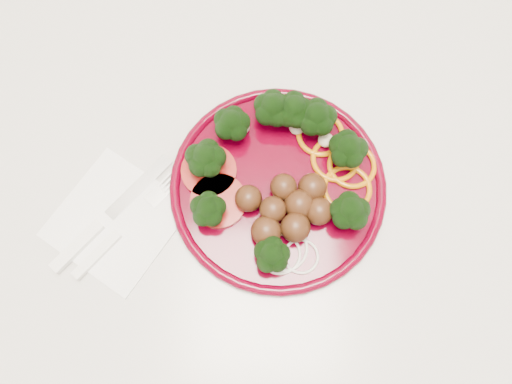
{
  "coord_description": "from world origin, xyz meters",
  "views": [
    {
      "loc": [
        -0.16,
        1.48,
        1.55
      ],
      "look_at": [
        -0.15,
        1.67,
        0.92
      ],
      "focal_mm": 35.0,
      "sensor_mm": 36.0,
      "label": 1
    }
  ],
  "objects_px": {
    "plate": "(279,179)",
    "napkin": "(116,220)",
    "fork": "(109,242)",
    "knife": "(97,227)"
  },
  "relations": [
    {
      "from": "plate",
      "to": "napkin",
      "type": "distance_m",
      "value": 0.23
    },
    {
      "from": "plate",
      "to": "napkin",
      "type": "xyz_separation_m",
      "value": [
        -0.22,
        -0.05,
        -0.02
      ]
    },
    {
      "from": "plate",
      "to": "knife",
      "type": "bearing_deg",
      "value": -166.71
    },
    {
      "from": "plate",
      "to": "knife",
      "type": "relative_size",
      "value": 1.8
    },
    {
      "from": "napkin",
      "to": "fork",
      "type": "relative_size",
      "value": 1.03
    },
    {
      "from": "plate",
      "to": "fork",
      "type": "bearing_deg",
      "value": -160.84
    },
    {
      "from": "napkin",
      "to": "knife",
      "type": "xyz_separation_m",
      "value": [
        -0.02,
        -0.01,
        0.01
      ]
    },
    {
      "from": "fork",
      "to": "napkin",
      "type": "bearing_deg",
      "value": 33.31
    },
    {
      "from": "plate",
      "to": "napkin",
      "type": "bearing_deg",
      "value": -167.93
    },
    {
      "from": "plate",
      "to": "fork",
      "type": "height_order",
      "value": "plate"
    }
  ]
}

